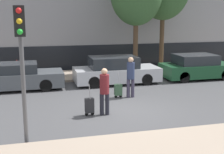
% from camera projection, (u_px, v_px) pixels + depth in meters
% --- Properties ---
extents(ground_plane, '(80.00, 80.00, 0.00)m').
position_uv_depth(ground_plane, '(122.00, 110.00, 11.93)').
color(ground_plane, '#4C4C4F').
extents(sidewalk_near, '(28.00, 2.50, 0.12)m').
position_uv_depth(sidewalk_near, '(161.00, 150.00, 8.37)').
color(sidewalk_near, tan).
rests_on(sidewalk_near, ground_plane).
extents(sidewalk_far, '(28.00, 3.00, 0.12)m').
position_uv_depth(sidewalk_far, '(89.00, 75.00, 18.56)').
color(sidewalk_far, tan).
rests_on(sidewalk_far, ground_plane).
extents(parked_car_0, '(4.68, 1.76, 1.30)m').
position_uv_depth(parked_car_0, '(13.00, 77.00, 15.09)').
color(parked_car_0, '#4C5156').
rests_on(parked_car_0, ground_plane).
extents(parked_car_1, '(4.48, 1.85, 1.43)m').
position_uv_depth(parked_car_1, '(116.00, 71.00, 16.46)').
color(parked_car_1, '#B7BABF').
rests_on(parked_car_1, ground_plane).
extents(parked_car_2, '(4.03, 1.91, 1.38)m').
position_uv_depth(parked_car_2, '(197.00, 67.00, 17.67)').
color(parked_car_2, '#194728').
rests_on(parked_car_2, ground_plane).
extents(pedestrian_left, '(0.35, 0.34, 1.73)m').
position_uv_depth(pedestrian_left, '(104.00, 89.00, 11.24)').
color(pedestrian_left, '#23232D').
rests_on(pedestrian_left, ground_plane).
extents(trolley_left, '(0.34, 0.29, 1.18)m').
position_uv_depth(trolley_left, '(89.00, 105.00, 11.28)').
color(trolley_left, '#262628').
rests_on(trolley_left, ground_plane).
extents(pedestrian_right, '(0.35, 0.34, 1.79)m').
position_uv_depth(pedestrian_right, '(131.00, 75.00, 13.62)').
color(pedestrian_right, '#383347').
rests_on(pedestrian_right, ground_plane).
extents(trolley_right, '(0.34, 0.29, 1.14)m').
position_uv_depth(trolley_right, '(118.00, 90.00, 13.67)').
color(trolley_right, '#335138').
rests_on(trolley_right, ground_plane).
extents(traffic_light, '(0.28, 0.47, 3.86)m').
position_uv_depth(traffic_light, '(21.00, 48.00, 8.29)').
color(traffic_light, '#515154').
rests_on(traffic_light, ground_plane).
extents(parked_bicycle, '(1.77, 0.06, 0.96)m').
position_uv_depth(parked_bicycle, '(21.00, 70.00, 17.70)').
color(parked_bicycle, black).
rests_on(parked_bicycle, sidewalk_far).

